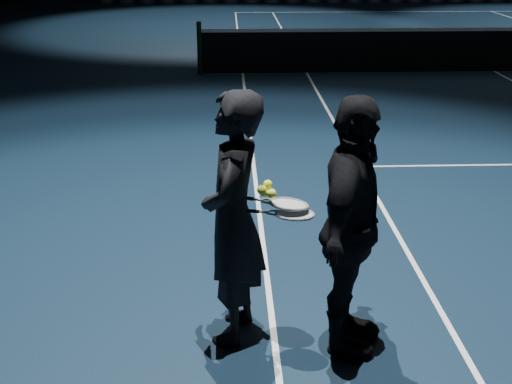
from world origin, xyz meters
TOP-DOWN VIEW (x-y plane):
  - floor at (0.00, 0.00)m, footprint 36.00×36.00m
  - court_lines at (0.00, 0.00)m, footprint 10.98×23.78m
  - net_post_left at (-6.40, 0.00)m, footprint 0.10×0.10m
  - net_mesh at (0.00, 0.00)m, footprint 12.80×0.02m
  - net_tape at (0.00, 0.00)m, footprint 12.80×0.03m
  - player_a at (-5.79, -10.41)m, footprint 0.60×0.78m
  - player_b at (-4.96, -10.61)m, footprint 0.82×1.21m
  - racket_lower at (-5.35, -10.51)m, footprint 0.71×0.37m
  - racket_upper at (-5.39, -10.46)m, footprint 0.71×0.33m
  - tennis_balls at (-5.54, -10.46)m, footprint 0.12×0.10m

SIDE VIEW (x-z plane):
  - floor at x=0.00m, z-range 0.00..0.00m
  - court_lines at x=0.00m, z-range 0.00..0.01m
  - net_mesh at x=0.00m, z-range 0.02..0.88m
  - net_post_left at x=-6.40m, z-range 0.00..1.10m
  - net_tape at x=0.00m, z-range 0.88..0.95m
  - player_a at x=-5.79m, z-range 0.00..1.90m
  - player_b at x=-4.96m, z-range 0.00..1.90m
  - racket_lower at x=-5.35m, z-range 1.01..1.04m
  - racket_upper at x=-5.39m, z-range 1.03..1.13m
  - tennis_balls at x=-5.54m, z-range 1.13..1.25m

